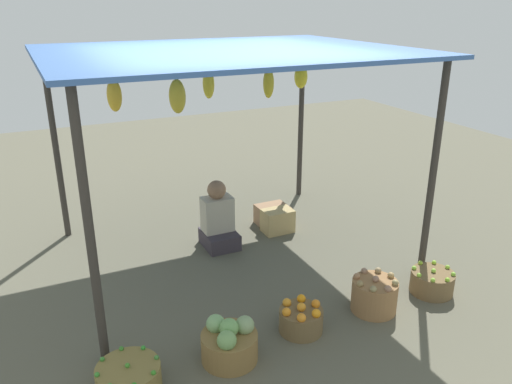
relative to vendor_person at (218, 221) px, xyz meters
name	(u,v)px	position (x,y,z in m)	size (l,w,h in m)	color
ground_plane	(231,252)	(0.06, -0.23, -0.30)	(14.00, 14.00, 0.00)	#5D5B49
market_stall_structure	(227,64)	(0.05, -0.22, 1.76)	(3.48, 2.82, 2.20)	#38332D
vendor_person	(218,221)	(0.00, 0.00, 0.00)	(0.36, 0.44, 0.78)	#38313A
basket_green_chilies	(129,379)	(-1.44, -1.90, -0.19)	(0.46, 0.46, 0.25)	olive
basket_cabbages	(229,343)	(-0.65, -1.88, -0.15)	(0.45, 0.45, 0.36)	olive
basket_oranges	(301,319)	(0.04, -1.80, -0.19)	(0.38, 0.38, 0.27)	brown
basket_potatoes	(374,295)	(0.80, -1.81, -0.14)	(0.41, 0.41, 0.35)	olive
basket_limes	(432,282)	(1.49, -1.81, -0.19)	(0.41, 0.41, 0.25)	brown
wooden_crate_near_vendor	(278,221)	(0.78, 0.03, -0.16)	(0.36, 0.25, 0.28)	tan
wooden_crate_stacked_rear	(273,215)	(0.82, 0.25, -0.17)	(0.38, 0.33, 0.25)	#9D7654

